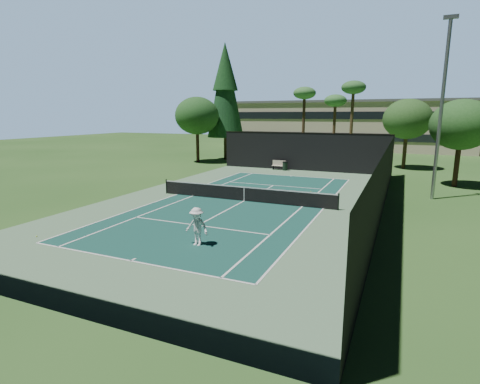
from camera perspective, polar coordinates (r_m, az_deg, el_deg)
The scene contains 22 objects.
ground at distance 25.96m, azimuth 0.63°, elevation -1.41°, with size 160.00×160.00×0.00m, color #2D5720.
apron_slab at distance 25.96m, azimuth 0.63°, elevation -1.40°, with size 18.00×32.00×0.01m, color #5E865F.
court_surface at distance 25.96m, azimuth 0.63°, elevation -1.38°, with size 10.97×23.77×0.01m, color #174A40.
court_lines at distance 25.96m, azimuth 0.63°, elevation -1.36°, with size 11.07×23.87×0.01m.
tennis_net at distance 25.84m, azimuth 0.63°, elevation -0.20°, with size 12.90×0.10×1.10m.
fence at distance 25.64m, azimuth 0.69°, elevation 3.00°, with size 18.04×32.05×4.03m.
player at distance 17.17m, azimuth -6.60°, elevation -5.27°, with size 1.15×0.66×1.78m, color white.
tennis_ball_a at distance 20.97m, azimuth -28.57°, elevation -5.95°, with size 0.07×0.07×0.07m, color #C7DE32.
tennis_ball_b at distance 27.54m, azimuth 1.40°, elevation -0.57°, with size 0.07×0.07×0.07m, color #BACA2E.
tennis_ball_c at distance 29.59m, azimuth 10.74°, elevation 0.08°, with size 0.07×0.07×0.07m, color #C7E634.
tennis_ball_d at distance 31.90m, azimuth -7.13°, elevation 1.03°, with size 0.07×0.07×0.07m, color #BFDA31.
park_bench at distance 41.08m, azimuth 5.96°, elevation 4.15°, with size 1.50×0.45×1.02m.
trash_bin at distance 40.66m, azimuth 6.88°, elevation 3.95°, with size 0.56×0.56×0.95m.
pine_tree at distance 50.42m, azimuth -2.26°, elevation 15.84°, with size 4.80×4.80×15.00m.
palm_a at distance 48.81m, azimuth 9.80°, elevation 14.22°, with size 2.80×2.80×9.32m.
palm_b at distance 50.02m, azimuth 14.33°, elevation 13.01°, with size 2.80×2.80×8.42m.
palm_c at distance 46.74m, azimuth 16.90°, elevation 14.52°, with size 2.80×2.80×9.77m.
decid_tree_a at distance 45.29m, azimuth 24.16°, elevation 10.09°, with size 5.12×5.12×7.62m.
decid_tree_b at distance 35.54m, azimuth 30.67°, elevation 8.79°, with size 4.80×4.80×7.14m.
decid_tree_c at distance 47.69m, azimuth -6.57°, elevation 11.45°, with size 5.44×5.44×8.09m.
campus_building at distance 69.99m, azimuth 15.72°, elevation 9.86°, with size 40.50×12.50×8.30m.
light_pole at distance 29.38m, azimuth 28.37°, elevation 11.45°, with size 0.90×0.25×12.22m.
Camera 1 is at (9.86, -23.29, 5.86)m, focal length 28.00 mm.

